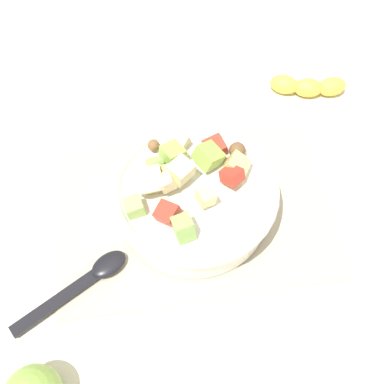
% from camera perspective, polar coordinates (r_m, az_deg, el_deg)
% --- Properties ---
extents(ground_plane, '(2.40, 2.40, 0.00)m').
position_cam_1_polar(ground_plane, '(0.73, 0.20, -2.48)').
color(ground_plane, silver).
extents(placemat, '(0.44, 0.31, 0.01)m').
position_cam_1_polar(placemat, '(0.73, 0.20, -2.37)').
color(placemat, '#BCB299').
rests_on(placemat, ground_plane).
extents(salad_bowl, '(0.26, 0.26, 0.11)m').
position_cam_1_polar(salad_bowl, '(0.69, -0.04, -0.29)').
color(salad_bowl, white).
rests_on(salad_bowl, placemat).
extents(serving_spoon, '(0.18, 0.12, 0.01)m').
position_cam_1_polar(serving_spoon, '(0.69, -13.00, -10.71)').
color(serving_spoon, black).
rests_on(serving_spoon, placemat).
extents(banana_whole, '(0.15, 0.07, 0.04)m').
position_cam_1_polar(banana_whole, '(0.91, 14.60, 12.94)').
color(banana_whole, yellow).
rests_on(banana_whole, ground_plane).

